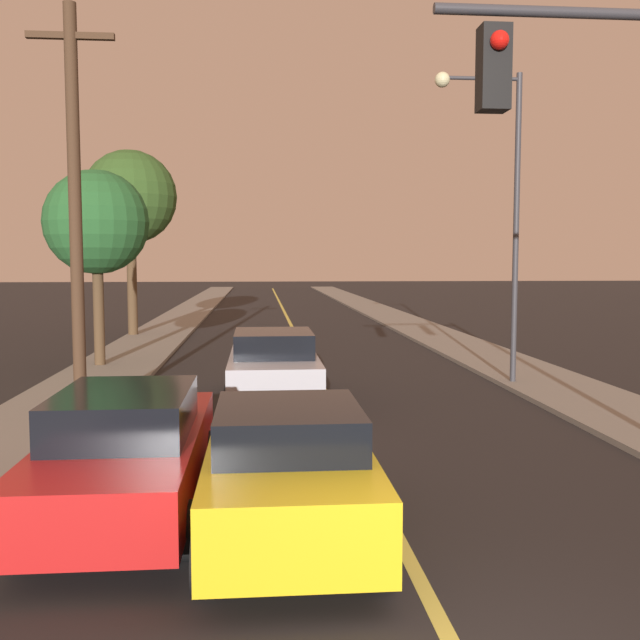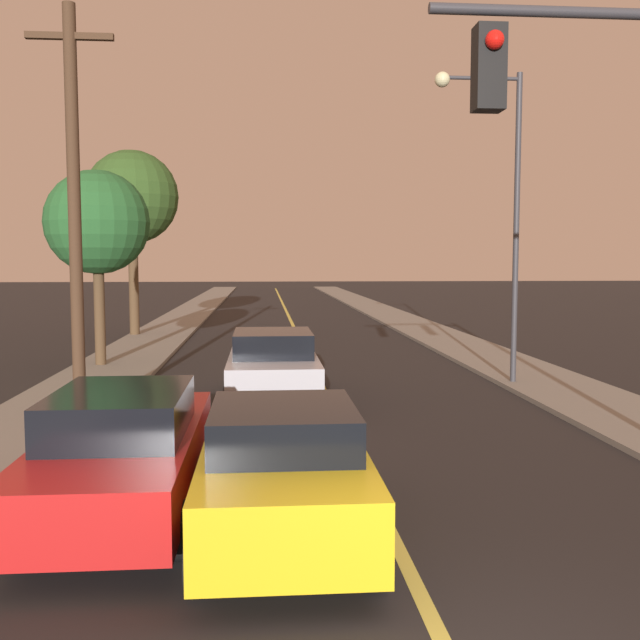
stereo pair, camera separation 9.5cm
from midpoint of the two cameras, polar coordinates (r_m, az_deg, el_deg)
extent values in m
cube|color=black|center=(40.78, -2.83, 0.44)|extent=(8.72, 80.00, 0.01)
cube|color=#D1C14C|center=(40.78, -2.83, 0.45)|extent=(0.16, 76.00, 0.00)
cube|color=gray|center=(40.96, -10.70, 0.46)|extent=(2.50, 80.00, 0.12)
cube|color=gray|center=(41.36, 4.96, 0.57)|extent=(2.50, 80.00, 0.12)
cube|color=gold|center=(8.11, -2.92, -12.44)|extent=(1.75, 4.05, 0.77)
cube|color=black|center=(7.79, -2.90, -8.50)|extent=(1.54, 1.82, 0.46)
cylinder|color=black|center=(9.43, -8.37, -12.42)|extent=(0.22, 0.62, 0.62)
cylinder|color=black|center=(9.48, 1.97, -12.28)|extent=(0.22, 0.62, 0.62)
cylinder|color=black|center=(7.08, -9.65, -18.43)|extent=(0.22, 0.62, 0.62)
cylinder|color=black|center=(7.14, 4.52, -18.17)|extent=(0.22, 0.62, 0.62)
cube|color=#A5A8B2|center=(15.64, -3.92, -4.07)|extent=(1.88, 4.57, 0.74)
cube|color=black|center=(15.38, -3.92, -1.86)|extent=(1.65, 2.06, 0.52)
cylinder|color=black|center=(17.11, -6.99, -4.59)|extent=(0.22, 0.63, 0.63)
cylinder|color=black|center=(17.14, -1.01, -4.54)|extent=(0.22, 0.63, 0.63)
cylinder|color=black|center=(14.32, -7.40, -6.44)|extent=(0.22, 0.63, 0.63)
cylinder|color=black|center=(14.36, -0.23, -6.37)|extent=(0.22, 0.63, 0.63)
cube|color=red|center=(9.25, -15.33, -10.60)|extent=(1.74, 4.89, 0.71)
cube|color=black|center=(8.92, -15.65, -7.11)|extent=(1.53, 2.20, 0.52)
cylinder|color=black|center=(10.94, -18.17, -10.19)|extent=(0.22, 0.62, 0.62)
cylinder|color=black|center=(10.68, -9.36, -10.37)|extent=(0.22, 0.62, 0.62)
cylinder|color=black|center=(8.15, -23.21, -15.57)|extent=(0.22, 0.62, 0.62)
cylinder|color=black|center=(7.81, -11.13, -16.18)|extent=(0.22, 0.62, 0.62)
cylinder|color=#333338|center=(9.08, 23.45, 21.51)|extent=(4.41, 0.12, 0.12)
cube|color=black|center=(8.34, 13.38, 18.97)|extent=(0.32, 0.28, 0.90)
sphere|color=red|center=(8.24, 13.83, 20.93)|extent=(0.20, 0.20, 0.20)
cylinder|color=#333338|center=(18.04, 15.27, 6.99)|extent=(0.14, 0.14, 7.43)
cylinder|color=#333338|center=(18.24, 12.61, 18.35)|extent=(1.88, 0.09, 0.09)
sphere|color=beige|center=(17.98, 9.60, 18.43)|extent=(0.36, 0.36, 0.36)
cylinder|color=#422D1E|center=(14.32, -19.17, 8.05)|extent=(0.24, 0.24, 7.70)
cube|color=#422D1E|center=(14.88, -19.53, 20.64)|extent=(1.60, 0.12, 0.12)
cylinder|color=#4C3823|center=(21.21, -17.40, 0.62)|extent=(0.30, 0.30, 3.02)
sphere|color=#235628|center=(21.19, -17.58, 7.48)|extent=(2.93, 2.93, 2.93)
cylinder|color=#4C3823|center=(29.55, -14.90, 2.94)|extent=(0.38, 0.38, 4.20)
sphere|color=#2D4C1E|center=(29.65, -15.04, 9.50)|extent=(3.68, 3.68, 3.68)
camera|label=1|loc=(0.05, -90.15, -0.01)|focal=40.00mm
camera|label=2|loc=(0.05, 89.85, 0.01)|focal=40.00mm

